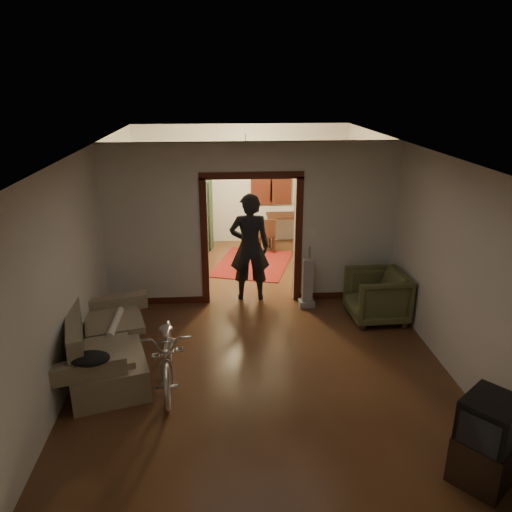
{
  "coord_description": "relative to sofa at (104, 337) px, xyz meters",
  "views": [
    {
      "loc": [
        -0.54,
        -7.46,
        3.74
      ],
      "look_at": [
        0.0,
        -0.3,
        1.2
      ],
      "focal_mm": 35.0,
      "sensor_mm": 36.0,
      "label": 1
    }
  ],
  "objects": [
    {
      "name": "oriental_rug",
      "position": [
        2.29,
        3.93,
        -0.46
      ],
      "size": [
        1.96,
        2.26,
        0.01
      ],
      "primitive_type": "cube",
      "rotation": [
        0.0,
        0.0,
        -0.3
      ],
      "color": "#610F12",
      "rests_on": "floor"
    },
    {
      "name": "wall_back",
      "position": [
        2.14,
        5.6,
        0.93
      ],
      "size": [
        5.0,
        0.02,
        2.8
      ],
      "primitive_type": "cube",
      "color": "beige",
      "rests_on": "floor"
    },
    {
      "name": "desk",
      "position": [
        3.21,
        5.2,
        -0.1
      ],
      "size": [
        1.07,
        0.71,
        0.74
      ],
      "primitive_type": "cube",
      "rotation": [
        0.0,
        0.0,
        -0.17
      ],
      "color": "black",
      "rests_on": "floor"
    },
    {
      "name": "armchair",
      "position": [
        4.12,
        1.17,
        -0.05
      ],
      "size": [
        0.94,
        0.91,
        0.83
      ],
      "primitive_type": "imported",
      "rotation": [
        0.0,
        0.0,
        -1.54
      ],
      "color": "#4B4C2B",
      "rests_on": "floor"
    },
    {
      "name": "person",
      "position": [
        2.11,
        2.17,
        0.5
      ],
      "size": [
        0.72,
        0.49,
        1.94
      ],
      "primitive_type": "imported",
      "rotation": [
        0.0,
        0.0,
        3.11
      ],
      "color": "black",
      "rests_on": "floor"
    },
    {
      "name": "far_window",
      "position": [
        2.84,
        5.56,
        1.08
      ],
      "size": [
        0.98,
        0.06,
        1.28
      ],
      "primitive_type": "cube",
      "color": "black",
      "rests_on": "wall_back"
    },
    {
      "name": "globe",
      "position": [
        0.99,
        5.05,
        1.47
      ],
      "size": [
        0.3,
        0.3,
        0.3
      ],
      "primitive_type": "sphere",
      "color": "#1E5972",
      "rests_on": "locker"
    },
    {
      "name": "wall_right",
      "position": [
        4.64,
        1.35,
        0.93
      ],
      "size": [
        0.02,
        8.5,
        2.8
      ],
      "primitive_type": "cube",
      "color": "beige",
      "rests_on": "floor"
    },
    {
      "name": "chandelier",
      "position": [
        2.14,
        3.85,
        1.88
      ],
      "size": [
        0.24,
        0.24,
        0.24
      ],
      "primitive_type": "sphere",
      "color": "#FFE0A5",
      "rests_on": "ceiling"
    },
    {
      "name": "jacket",
      "position": [
        0.05,
        -0.91,
        0.21
      ],
      "size": [
        0.46,
        0.34,
        0.13
      ],
      "primitive_type": "ellipsoid",
      "color": "black",
      "rests_on": "sofa"
    },
    {
      "name": "sofa",
      "position": [
        0.0,
        0.0,
        0.0
      ],
      "size": [
        1.43,
        2.21,
        0.94
      ],
      "primitive_type": "cube",
      "rotation": [
        0.0,
        0.0,
        0.28
      ],
      "color": "brown",
      "rests_on": "floor"
    },
    {
      "name": "door_casing",
      "position": [
        2.14,
        2.1,
        0.63
      ],
      "size": [
        1.74,
        0.2,
        2.32
      ],
      "primitive_type": "cube",
      "color": "#3B160D",
      "rests_on": "floor"
    },
    {
      "name": "ceiling",
      "position": [
        2.14,
        1.35,
        2.33
      ],
      "size": [
        5.0,
        8.5,
        0.01
      ],
      "primitive_type": "cube",
      "color": "white",
      "rests_on": "floor"
    },
    {
      "name": "desk_chair",
      "position": [
        2.66,
        4.7,
        -0.06
      ],
      "size": [
        0.39,
        0.39,
        0.81
      ],
      "primitive_type": "cube",
      "rotation": [
        0.0,
        0.0,
        -0.08
      ],
      "color": "black",
      "rests_on": "floor"
    },
    {
      "name": "wall_left",
      "position": [
        -0.36,
        1.35,
        0.93
      ],
      "size": [
        0.02,
        8.5,
        2.8
      ],
      "primitive_type": "cube",
      "color": "beige",
      "rests_on": "floor"
    },
    {
      "name": "tv_stand",
      "position": [
        4.12,
        -2.36,
        -0.22
      ],
      "size": [
        0.74,
        0.74,
        0.5
      ],
      "primitive_type": "cube",
      "rotation": [
        0.0,
        0.0,
        0.68
      ],
      "color": "black",
      "rests_on": "floor"
    },
    {
      "name": "bicycle",
      "position": [
        0.89,
        -0.4,
        -0.02
      ],
      "size": [
        0.72,
        1.74,
        0.9
      ],
      "primitive_type": "imported",
      "rotation": [
        0.0,
        0.0,
        0.08
      ],
      "color": "silver",
      "rests_on": "floor"
    },
    {
      "name": "vacuum",
      "position": [
        3.08,
        1.75,
        -0.03
      ],
      "size": [
        0.29,
        0.24,
        0.87
      ],
      "primitive_type": "cube",
      "rotation": [
        0.0,
        0.0,
        0.12
      ],
      "color": "gray",
      "rests_on": "floor"
    },
    {
      "name": "locker",
      "position": [
        0.99,
        5.05,
        0.34
      ],
      "size": [
        0.91,
        0.68,
        1.61
      ],
      "primitive_type": "cube",
      "rotation": [
        0.0,
        0.0,
        -0.33
      ],
      "color": "#223721",
      "rests_on": "floor"
    },
    {
      "name": "partition_wall",
      "position": [
        2.14,
        2.1,
        0.93
      ],
      "size": [
        5.0,
        0.14,
        2.8
      ],
      "primitive_type": "cube",
      "color": "beige",
      "rests_on": "floor"
    },
    {
      "name": "rolled_paper",
      "position": [
        0.1,
        0.3,
        0.06
      ],
      "size": [
        0.1,
        0.81,
        0.1
      ],
      "primitive_type": "cylinder",
      "rotation": [
        1.57,
        0.0,
        0.0
      ],
      "color": "beige",
      "rests_on": "sofa"
    },
    {
      "name": "light_switch",
      "position": [
        3.19,
        2.03,
        0.78
      ],
      "size": [
        0.08,
        0.01,
        0.12
      ],
      "primitive_type": "cube",
      "color": "silver",
      "rests_on": "partition_wall"
    },
    {
      "name": "crt_tv",
      "position": [
        4.12,
        -2.36,
        0.22
      ],
      "size": [
        0.72,
        0.71,
        0.46
      ],
      "primitive_type": "cube",
      "rotation": [
        0.0,
        0.0,
        0.68
      ],
      "color": "black",
      "rests_on": "tv_stand"
    },
    {
      "name": "floor",
      "position": [
        2.14,
        1.35,
        -0.47
      ],
      "size": [
        5.0,
        8.5,
        0.01
      ],
      "primitive_type": "cube",
      "color": "#3B2113",
      "rests_on": "ground"
    }
  ]
}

